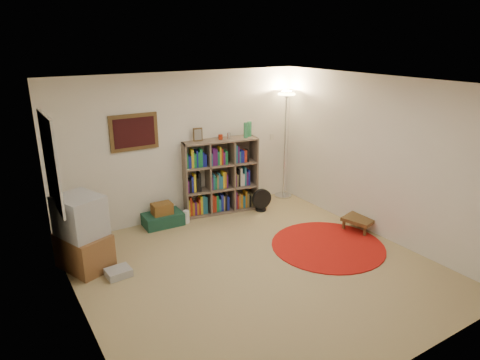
% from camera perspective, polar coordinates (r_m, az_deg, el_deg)
% --- Properties ---
extents(room, '(4.54, 4.54, 2.54)m').
position_cam_1_polar(room, '(5.49, 1.68, -0.24)').
color(room, '#9B865B').
rests_on(room, ground).
extents(bookshelf, '(1.38, 0.62, 1.60)m').
position_cam_1_polar(bookshelf, '(7.63, -2.83, 0.37)').
color(bookshelf, brown).
rests_on(bookshelf, ground).
extents(floor_lamp, '(0.44, 0.44, 2.09)m').
position_cam_1_polar(floor_lamp, '(8.14, 6.15, 9.34)').
color(floor_lamp, silver).
rests_on(floor_lamp, ground).
extents(floor_fan, '(0.37, 0.21, 0.42)m').
position_cam_1_polar(floor_fan, '(7.78, 2.88, -2.68)').
color(floor_fan, black).
rests_on(floor_fan, ground).
extents(tv_stand, '(0.72, 0.85, 1.05)m').
position_cam_1_polar(tv_stand, '(6.18, -20.27, -6.77)').
color(tv_stand, brown).
rests_on(tv_stand, ground).
extents(dvd_box, '(0.33, 0.28, 0.10)m').
position_cam_1_polar(dvd_box, '(6.03, -15.90, -11.77)').
color(dvd_box, '#A9AAAE').
rests_on(dvd_box, ground).
extents(suitcase, '(0.67, 0.45, 0.21)m').
position_cam_1_polar(suitcase, '(7.36, -10.26, -5.14)').
color(suitcase, '#163D2E').
rests_on(suitcase, ground).
extents(wicker_basket, '(0.33, 0.24, 0.19)m').
position_cam_1_polar(wicker_basket, '(7.26, -10.36, -3.78)').
color(wicker_basket, brown).
rests_on(wicker_basket, suitcase).
extents(paper_towel, '(0.12, 0.12, 0.22)m').
position_cam_1_polar(paper_towel, '(7.38, -7.16, -4.87)').
color(paper_towel, white).
rests_on(paper_towel, ground).
extents(red_rug, '(1.71, 1.71, 0.02)m').
position_cam_1_polar(red_rug, '(6.72, 11.62, -8.55)').
color(red_rug, '#9C100B').
rests_on(red_rug, ground).
extents(side_table, '(0.58, 0.58, 0.22)m').
position_cam_1_polar(side_table, '(7.32, 15.74, -5.05)').
color(side_table, '#4A3319').
rests_on(side_table, ground).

